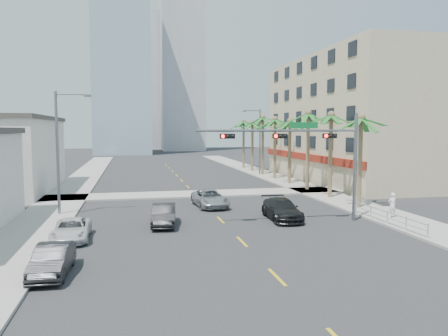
{
  "coord_description": "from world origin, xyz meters",
  "views": [
    {
      "loc": [
        -5.97,
        -19.23,
        6.29
      ],
      "look_at": [
        0.54,
        11.42,
        3.5
      ],
      "focal_mm": 35.0,
      "sensor_mm": 36.0,
      "label": 1
    }
  ],
  "objects_px": {
    "traffic_signal_mast": "(312,148)",
    "pedestrian": "(392,205)",
    "car_parked_mid": "(52,260)",
    "car_lane_center": "(210,198)",
    "car_lane_left": "(164,215)",
    "car_lane_right": "(282,209)",
    "car_parked_far": "(71,230)"
  },
  "relations": [
    {
      "from": "traffic_signal_mast",
      "to": "pedestrian",
      "type": "distance_m",
      "value": 7.23
    },
    {
      "from": "traffic_signal_mast",
      "to": "car_parked_mid",
      "type": "xyz_separation_m",
      "value": [
        -15.18,
        -7.65,
        -4.41
      ]
    },
    {
      "from": "car_lane_center",
      "to": "car_parked_mid",
      "type": "bearing_deg",
      "value": -127.11
    },
    {
      "from": "car_lane_left",
      "to": "pedestrian",
      "type": "height_order",
      "value": "pedestrian"
    },
    {
      "from": "car_lane_left",
      "to": "pedestrian",
      "type": "relative_size",
      "value": 2.44
    },
    {
      "from": "car_lane_right",
      "to": "car_lane_center",
      "type": "bearing_deg",
      "value": 126.69
    },
    {
      "from": "car_parked_mid",
      "to": "car_lane_left",
      "type": "height_order",
      "value": "car_lane_left"
    },
    {
      "from": "traffic_signal_mast",
      "to": "car_lane_right",
      "type": "height_order",
      "value": "traffic_signal_mast"
    },
    {
      "from": "pedestrian",
      "to": "car_lane_left",
      "type": "bearing_deg",
      "value": -11.47
    },
    {
      "from": "pedestrian",
      "to": "car_lane_right",
      "type": "bearing_deg",
      "value": -18.32
    },
    {
      "from": "car_parked_mid",
      "to": "car_lane_right",
      "type": "relative_size",
      "value": 0.8
    },
    {
      "from": "traffic_signal_mast",
      "to": "car_parked_mid",
      "type": "relative_size",
      "value": 2.79
    },
    {
      "from": "pedestrian",
      "to": "car_lane_center",
      "type": "bearing_deg",
      "value": -39.59
    },
    {
      "from": "car_lane_center",
      "to": "car_lane_left",
      "type": "bearing_deg",
      "value": -128.51
    },
    {
      "from": "car_lane_left",
      "to": "pedestrian",
      "type": "bearing_deg",
      "value": 1.2
    },
    {
      "from": "traffic_signal_mast",
      "to": "car_parked_far",
      "type": "relative_size",
      "value": 2.58
    },
    {
      "from": "car_lane_center",
      "to": "pedestrian",
      "type": "relative_size",
      "value": 2.86
    },
    {
      "from": "car_parked_far",
      "to": "car_lane_right",
      "type": "distance_m",
      "value": 13.92
    },
    {
      "from": "traffic_signal_mast",
      "to": "car_parked_mid",
      "type": "height_order",
      "value": "traffic_signal_mast"
    },
    {
      "from": "car_parked_mid",
      "to": "pedestrian",
      "type": "relative_size",
      "value": 2.29
    },
    {
      "from": "car_parked_mid",
      "to": "pedestrian",
      "type": "height_order",
      "value": "pedestrian"
    },
    {
      "from": "car_lane_left",
      "to": "car_lane_right",
      "type": "height_order",
      "value": "car_lane_right"
    },
    {
      "from": "car_lane_center",
      "to": "pedestrian",
      "type": "bearing_deg",
      "value": -37.51
    },
    {
      "from": "car_parked_mid",
      "to": "car_lane_left",
      "type": "distance_m",
      "value": 10.33
    },
    {
      "from": "car_lane_center",
      "to": "pedestrian",
      "type": "xyz_separation_m",
      "value": [
        11.59,
        -7.53,
        0.33
      ]
    },
    {
      "from": "car_parked_far",
      "to": "pedestrian",
      "type": "height_order",
      "value": "pedestrian"
    },
    {
      "from": "traffic_signal_mast",
      "to": "pedestrian",
      "type": "relative_size",
      "value": 6.4
    },
    {
      "from": "car_parked_far",
      "to": "car_lane_left",
      "type": "distance_m",
      "value": 6.05
    },
    {
      "from": "car_lane_left",
      "to": "car_lane_right",
      "type": "distance_m",
      "value": 8.2
    },
    {
      "from": "car_lane_left",
      "to": "car_lane_center",
      "type": "distance_m",
      "value": 7.46
    },
    {
      "from": "car_lane_left",
      "to": "car_parked_mid",
      "type": "bearing_deg",
      "value": -115.5
    },
    {
      "from": "car_lane_left",
      "to": "car_lane_center",
      "type": "bearing_deg",
      "value": 62.08
    }
  ]
}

